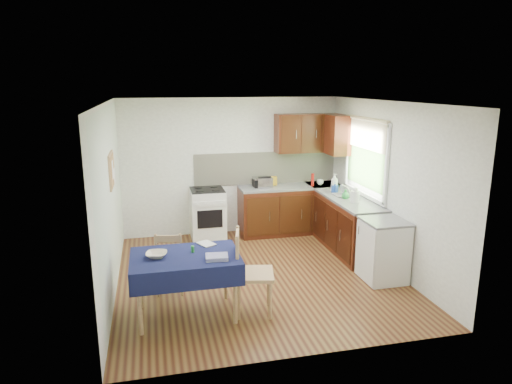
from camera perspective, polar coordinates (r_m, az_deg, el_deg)
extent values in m
plane|color=#441F12|center=(6.81, 0.24, -10.33)|extent=(4.20, 4.20, 0.00)
cube|color=white|center=(6.24, 0.26, 11.17)|extent=(4.00, 4.20, 0.02)
cube|color=silver|center=(8.43, -3.07, 3.21)|extent=(4.00, 0.02, 2.50)
cube|color=silver|center=(4.48, 6.53, -6.21)|extent=(4.00, 0.02, 2.50)
cube|color=silver|center=(6.27, -17.83, -1.03)|extent=(0.02, 4.20, 2.50)
cube|color=silver|center=(7.13, 16.08, 0.80)|extent=(0.02, 4.20, 2.50)
cube|color=#341509|center=(8.57, 4.29, -2.26)|extent=(1.90, 0.60, 0.86)
cube|color=#341509|center=(7.77, 11.43, -4.17)|extent=(0.60, 1.70, 0.86)
cube|color=slate|center=(8.46, 4.34, 0.67)|extent=(1.90, 0.60, 0.04)
cube|color=slate|center=(7.65, 11.58, -0.96)|extent=(0.60, 1.70, 0.04)
cube|color=slate|center=(8.67, 8.44, 0.89)|extent=(0.60, 0.60, 0.04)
cube|color=beige|center=(8.56, 1.25, 3.04)|extent=(2.70, 0.02, 0.60)
cube|color=#341509|center=(8.53, 6.47, 7.34)|extent=(1.20, 0.35, 0.70)
cube|color=#341509|center=(8.29, 10.25, 7.04)|extent=(0.35, 0.50, 0.70)
cube|color=white|center=(8.25, -6.05, -2.79)|extent=(0.60, 0.60, 0.90)
cube|color=black|center=(8.13, -6.13, 0.29)|extent=(0.58, 0.58, 0.02)
cube|color=black|center=(7.96, -5.78, -3.39)|extent=(0.44, 0.01, 0.32)
cube|color=#365C25|center=(7.69, 13.58, 3.74)|extent=(0.01, 1.40, 0.85)
cube|color=white|center=(7.60, 13.75, 8.57)|extent=(0.04, 1.48, 0.06)
cube|color=white|center=(7.79, 13.26, -0.25)|extent=(0.04, 1.48, 0.06)
cube|color=#C0B384|center=(7.62, 13.56, 6.93)|extent=(0.02, 1.36, 0.44)
cube|color=white|center=(6.76, 15.64, -7.16)|extent=(0.55, 0.58, 0.85)
cube|color=slate|center=(6.62, 15.88, -3.55)|extent=(0.58, 0.60, 0.03)
cube|color=#A17350|center=(6.49, -17.63, 2.62)|extent=(0.02, 0.62, 0.47)
cube|color=#AF8D49|center=(6.49, -17.50, 2.63)|extent=(0.01, 0.56, 0.41)
cube|color=white|center=(6.40, -17.47, 2.68)|extent=(0.00, 0.18, 0.24)
cube|color=white|center=(6.62, -17.28, 1.98)|extent=(0.00, 0.15, 0.20)
cube|color=#0E1838|center=(5.49, -8.86, -7.99)|extent=(1.23, 0.82, 0.03)
cube|color=#0E1838|center=(5.15, -8.43, -10.87)|extent=(1.27, 0.02, 0.26)
cube|color=#0E1838|center=(5.93, -9.14, -7.55)|extent=(1.27, 0.02, 0.26)
cube|color=#0E1838|center=(5.54, -15.38, -9.45)|extent=(0.02, 0.86, 0.26)
cube|color=#0E1838|center=(5.61, -2.35, -8.63)|extent=(0.02, 0.86, 0.26)
cylinder|color=#A17350|center=(5.34, -14.32, -13.45)|extent=(0.05, 0.05, 0.74)
cylinder|color=#A17350|center=(5.41, -2.60, -12.66)|extent=(0.05, 0.05, 0.74)
cylinder|color=#A17350|center=(5.94, -14.23, -10.58)|extent=(0.05, 0.05, 0.74)
cylinder|color=#A17350|center=(6.00, -3.79, -9.92)|extent=(0.05, 0.05, 0.74)
cube|color=#A17350|center=(6.28, -10.61, -8.65)|extent=(0.44, 0.44, 0.04)
cube|color=#A17350|center=(6.01, -10.93, -6.41)|extent=(0.35, 0.09, 0.27)
cylinder|color=#A17350|center=(6.48, -8.98, -9.82)|extent=(0.03, 0.03, 0.41)
cylinder|color=#A17350|center=(6.52, -11.74, -9.80)|extent=(0.03, 0.03, 0.41)
cylinder|color=#A17350|center=(6.20, -9.25, -10.95)|extent=(0.03, 0.03, 0.41)
cylinder|color=#A17350|center=(6.24, -12.14, -10.92)|extent=(0.03, 0.03, 0.41)
cube|color=#A17350|center=(5.61, -0.24, -10.22)|extent=(0.55, 0.55, 0.04)
cube|color=#A17350|center=(5.47, -2.34, -6.53)|extent=(0.12, 0.42, 0.33)
cylinder|color=#A17350|center=(5.55, 1.79, -13.33)|extent=(0.04, 0.04, 0.50)
cylinder|color=#A17350|center=(5.89, 1.59, -11.68)|extent=(0.04, 0.04, 0.50)
cylinder|color=#A17350|center=(5.55, -2.19, -13.37)|extent=(0.04, 0.04, 0.50)
cylinder|color=#A17350|center=(5.88, -2.14, -11.71)|extent=(0.04, 0.04, 0.50)
cube|color=#ADADB1|center=(8.22, 1.05, 1.16)|extent=(0.28, 0.17, 0.19)
cube|color=black|center=(8.20, 1.06, 1.89)|extent=(0.23, 0.02, 0.02)
cube|color=black|center=(8.34, 0.68, 1.15)|extent=(0.30, 0.26, 0.14)
cube|color=#ADADB1|center=(8.32, 0.68, 1.75)|extent=(0.30, 0.26, 0.03)
cylinder|color=#B2150E|center=(8.43, 7.09, 1.52)|extent=(0.05, 0.05, 0.24)
cube|color=gold|center=(8.46, 2.18, 1.40)|extent=(0.13, 0.09, 0.16)
cube|color=gray|center=(7.83, 11.07, -0.36)|extent=(0.37, 0.28, 0.02)
cylinder|color=white|center=(7.82, 11.09, 0.20)|extent=(0.05, 0.18, 0.17)
cylinder|color=white|center=(7.42, 12.26, -0.57)|extent=(0.14, 0.14, 0.18)
sphere|color=white|center=(7.39, 12.30, 0.25)|extent=(0.09, 0.09, 0.09)
imported|color=white|center=(8.57, 8.02, 1.22)|extent=(0.14, 0.14, 0.10)
imported|color=white|center=(8.03, 9.76, 1.13)|extent=(0.16, 0.16, 0.32)
imported|color=#1A409D|center=(8.00, 9.83, 0.61)|extent=(0.12, 0.12, 0.19)
imported|color=green|center=(7.60, 11.12, -0.26)|extent=(0.13, 0.13, 0.16)
imported|color=beige|center=(5.49, -12.33, -7.67)|extent=(0.29, 0.29, 0.06)
imported|color=white|center=(5.76, -6.90, -6.63)|extent=(0.25, 0.27, 0.02)
cylinder|color=#268E32|center=(5.56, -7.92, -7.07)|extent=(0.04, 0.04, 0.08)
cube|color=navy|center=(5.33, -4.93, -8.10)|extent=(0.28, 0.23, 0.05)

